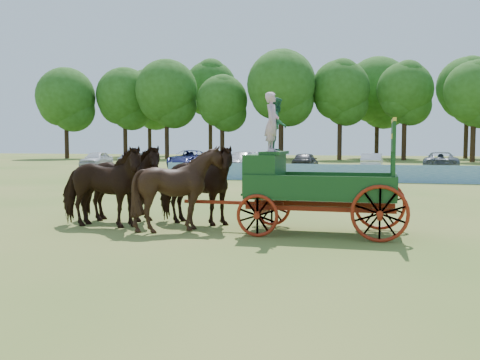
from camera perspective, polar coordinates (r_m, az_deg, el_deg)
name	(u,v)px	position (r m, az deg, el deg)	size (l,w,h in m)	color
ground	(403,233)	(14.88, 17.02, -5.42)	(160.00, 160.00, 0.00)	olive
horse_lead_left	(101,187)	(15.50, -14.63, -0.68)	(1.25, 2.74, 2.31)	black
horse_lead_right	(119,184)	(16.47, -12.77, -0.38)	(1.25, 2.74, 2.31)	black
horse_wheel_left	(181,188)	(14.49, -6.31, -0.89)	(1.87, 2.10, 2.32)	black
horse_wheel_right	(195,185)	(15.52, -4.86, -0.56)	(1.25, 2.74, 2.31)	black
farm_dray	(294,173)	(14.25, 5.76, 0.79)	(6.00, 2.00, 3.69)	maroon
sponsor_banner	(372,173)	(32.72, 13.94, 0.68)	(26.00, 0.08, 1.05)	#1D64A0
parked_cars	(310,161)	(45.01, 7.49, 1.99)	(42.71, 6.89, 1.64)	silver
treeline	(341,89)	(75.48, 10.72, 9.55)	(91.82, 24.15, 15.94)	#382314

